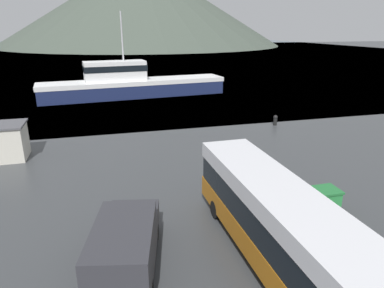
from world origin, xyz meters
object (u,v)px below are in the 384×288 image
object	(u,v)px
delivery_van	(126,244)
fishing_boat	(131,83)
tour_bus	(283,228)
storage_bin	(326,199)
dock_kiosk	(9,141)
small_boat	(178,85)

from	to	relation	value
delivery_van	fishing_boat	bearing A→B (deg)	97.03
tour_bus	fishing_boat	distance (m)	37.45
fishing_boat	storage_bin	world-z (taller)	fishing_boat
fishing_boat	delivery_van	bearing A→B (deg)	-11.65
tour_bus	delivery_van	bearing A→B (deg)	164.41
storage_bin	dock_kiosk	bearing A→B (deg)	145.08
storage_bin	small_boat	xyz separation A→B (m)	(0.83, 38.58, -0.04)
tour_bus	storage_bin	xyz separation A→B (m)	(4.69, 3.73, -1.31)
delivery_van	storage_bin	world-z (taller)	delivery_van
fishing_boat	dock_kiosk	xyz separation A→B (m)	(-10.67, -21.39, -0.50)
storage_bin	small_boat	world-z (taller)	storage_bin
tour_bus	storage_bin	distance (m)	6.14
tour_bus	storage_bin	size ratio (longest dim) A/B	10.28
small_boat	dock_kiosk	bearing A→B (deg)	175.91
fishing_boat	small_boat	bearing A→B (deg)	116.41
tour_bus	storage_bin	world-z (taller)	tour_bus
tour_bus	small_boat	world-z (taller)	tour_bus
delivery_van	small_boat	world-z (taller)	delivery_van
storage_bin	dock_kiosk	world-z (taller)	dock_kiosk
delivery_van	fishing_boat	distance (m)	36.04
delivery_van	dock_kiosk	distance (m)	16.14
tour_bus	dock_kiosk	xyz separation A→B (m)	(-12.88, 16.00, -0.58)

